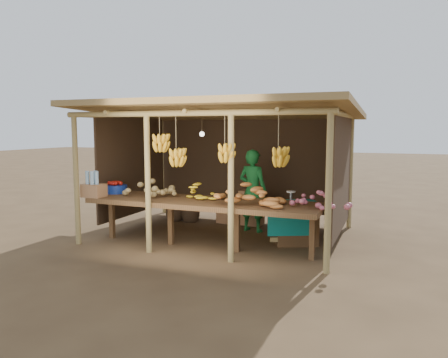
% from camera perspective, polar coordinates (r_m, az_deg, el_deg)
% --- Properties ---
extents(ground, '(60.00, 60.00, 0.00)m').
position_cam_1_polar(ground, '(8.20, 0.00, -7.31)').
color(ground, brown).
rests_on(ground, ground).
extents(stall_structure, '(4.70, 3.50, 2.43)m').
position_cam_1_polar(stall_structure, '(7.85, 0.30, 6.13)').
color(stall_structure, tan).
rests_on(stall_structure, ground).
extents(counter, '(3.90, 1.05, 0.80)m').
position_cam_1_polar(counter, '(7.19, -2.78, -3.28)').
color(counter, brown).
rests_on(counter, ground).
extents(potato_heap, '(1.06, 0.76, 0.37)m').
position_cam_1_polar(potato_heap, '(7.65, -9.49, -0.91)').
color(potato_heap, '#9D8551').
rests_on(potato_heap, counter).
extents(sweet_potato_heap, '(1.14, 0.70, 0.36)m').
position_cam_1_polar(sweet_potato_heap, '(6.81, 2.99, -1.76)').
color(sweet_potato_heap, '#C67733').
rests_on(sweet_potato_heap, counter).
extents(onion_heap, '(0.90, 0.57, 0.36)m').
position_cam_1_polar(onion_heap, '(6.60, 12.41, -2.19)').
color(onion_heap, '#C66071').
rests_on(onion_heap, counter).
extents(banana_pile, '(0.57, 0.39, 0.34)m').
position_cam_1_polar(banana_pile, '(7.24, -3.29, -1.35)').
color(banana_pile, yellow).
rests_on(banana_pile, counter).
extents(tomato_basin, '(0.42, 0.42, 0.22)m').
position_cam_1_polar(tomato_basin, '(8.23, -13.98, -1.15)').
color(tomato_basin, navy).
rests_on(tomato_basin, counter).
extents(bottle_box, '(0.36, 0.29, 0.45)m').
position_cam_1_polar(bottle_box, '(7.82, -16.63, -1.01)').
color(bottle_box, '#9C6C46').
rests_on(bottle_box, counter).
extents(vendor, '(0.64, 0.48, 1.58)m').
position_cam_1_polar(vendor, '(8.36, 3.77, -1.53)').
color(vendor, '#17682B').
rests_on(vendor, ground).
extents(tarp_crate, '(0.98, 0.93, 0.93)m').
position_cam_1_polar(tarp_crate, '(7.67, 9.24, -5.46)').
color(tarp_crate, brown).
rests_on(tarp_crate, ground).
extents(carton_stack, '(0.96, 0.40, 0.70)m').
position_cam_1_polar(carton_stack, '(8.99, 2.64, -4.05)').
color(carton_stack, '#9C6C46').
rests_on(carton_stack, ground).
extents(burlap_sacks, '(0.76, 0.40, 0.54)m').
position_cam_1_polar(burlap_sacks, '(9.38, -5.42, -4.08)').
color(burlap_sacks, '#43301F').
rests_on(burlap_sacks, ground).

